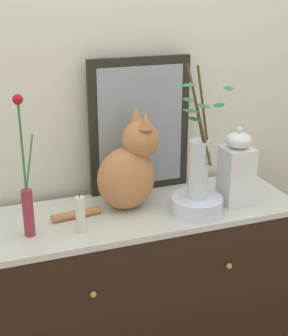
# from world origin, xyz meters

# --- Properties ---
(wall_back) EXTENTS (4.40, 0.08, 2.60)m
(wall_back) POSITION_xyz_m (0.00, 0.30, 1.30)
(wall_back) COLOR silver
(wall_back) RESTS_ON ground_plane
(sideboard) EXTENTS (1.27, 0.46, 0.89)m
(sideboard) POSITION_xyz_m (0.00, -0.00, 0.45)
(sideboard) COLOR black
(sideboard) RESTS_ON ground_plane
(mirror_leaning) EXTENTS (0.45, 0.03, 0.59)m
(mirror_leaning) POSITION_xyz_m (0.05, 0.20, 1.18)
(mirror_leaning) COLOR black
(mirror_leaning) RESTS_ON sideboard
(cat_sitting) EXTENTS (0.46, 0.21, 0.41)m
(cat_sitting) POSITION_xyz_m (-0.05, 0.04, 1.06)
(cat_sitting) COLOR #B87545
(cat_sitting) RESTS_ON sideboard
(vase_slim_green) EXTENTS (0.06, 0.04, 0.53)m
(vase_slim_green) POSITION_xyz_m (-0.47, -0.06, 1.05)
(vase_slim_green) COLOR maroon
(vase_slim_green) RESTS_ON sideboard
(bowl_porcelain) EXTENTS (0.21, 0.21, 0.07)m
(bowl_porcelain) POSITION_xyz_m (0.19, -0.10, 0.92)
(bowl_porcelain) COLOR white
(bowl_porcelain) RESTS_ON sideboard
(vase_glass_clear) EXTENTS (0.21, 0.17, 0.53)m
(vase_glass_clear) POSITION_xyz_m (0.19, -0.10, 1.10)
(vase_glass_clear) COLOR silver
(vase_glass_clear) RESTS_ON bowl_porcelain
(jar_lidded_porcelain) EXTENTS (0.12, 0.12, 0.33)m
(jar_lidded_porcelain) POSITION_xyz_m (0.38, -0.07, 1.04)
(jar_lidded_porcelain) COLOR white
(jar_lidded_porcelain) RESTS_ON sideboard
(candle_pillar) EXTENTS (0.04, 0.04, 0.15)m
(candle_pillar) POSITION_xyz_m (-0.29, -0.10, 0.96)
(candle_pillar) COLOR beige
(candle_pillar) RESTS_ON sideboard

